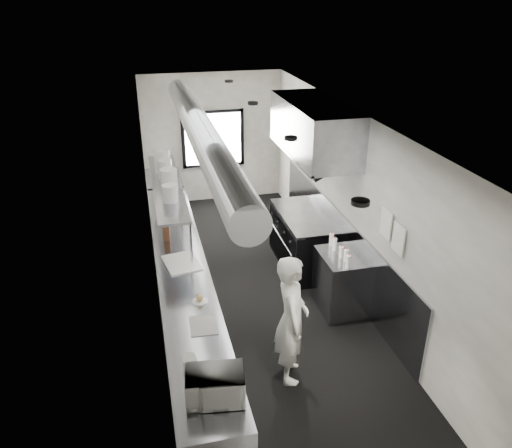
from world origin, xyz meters
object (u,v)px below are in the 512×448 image
exhaust_hood (314,129)px  prep_counter (184,295)px  plate_stack_d (162,161)px  squeeze_bottle_d (334,244)px  range (305,240)px  knife_block (166,231)px  squeeze_bottle_a (348,261)px  squeeze_bottle_e (331,239)px  plate_stack_c (165,169)px  small_plate (200,301)px  cutting_board (182,263)px  deli_tub_b (190,364)px  plate_stack_a (170,193)px  squeeze_bottle_b (346,256)px  deli_tub_a (190,360)px  line_cook (291,319)px  bottle_station (342,282)px  microwave (215,386)px  squeeze_bottle_c (341,252)px  pass_shelf (167,186)px  far_work_table (165,198)px

exhaust_hood → prep_counter: size_ratio=0.37×
plate_stack_d → squeeze_bottle_d: plate_stack_d is taller
range → knife_block: bearing=-173.9°
squeeze_bottle_a → knife_block: bearing=147.8°
squeeze_bottle_d → squeeze_bottle_e: bearing=86.2°
plate_stack_c → squeeze_bottle_d: bearing=-38.6°
range → squeeze_bottle_a: bearing=-89.1°
squeeze_bottle_a → squeeze_bottle_d: 0.51m
small_plate → cutting_board: bearing=96.9°
exhaust_hood → cutting_board: size_ratio=3.74×
knife_block → prep_counter: bearing=-74.5°
deli_tub_b → cutting_board: bearing=86.5°
plate_stack_a → squeeze_bottle_b: plate_stack_a is taller
deli_tub_a → squeeze_bottle_e: size_ratio=0.64×
line_cook → squeeze_bottle_d: 1.76m
plate_stack_c → squeeze_bottle_b: (2.30, -2.15, -0.74)m
line_cook → plate_stack_a: 2.63m
bottle_station → microwave: bearing=-134.2°
small_plate → microwave: bearing=-92.5°
bottle_station → deli_tub_b: (-2.42, -1.84, 0.50)m
microwave → knife_block: 3.47m
exhaust_hood → line_cook: exhaust_hood is taller
exhaust_hood → bottle_station: bearing=-87.8°
exhaust_hood → knife_block: bearing=-174.0°
small_plate → plate_stack_c: (-0.17, 2.68, 0.82)m
cutting_board → squeeze_bottle_a: size_ratio=3.16×
prep_counter → squeeze_bottle_d: 2.28m
small_plate → squeeze_bottle_c: size_ratio=1.05×
deli_tub_a → plate_stack_a: plate_stack_a is taller
prep_counter → squeeze_bottle_e: 2.30m
pass_shelf → plate_stack_c: size_ratio=9.62×
small_plate → prep_counter: bearing=98.2°
small_plate → squeeze_bottle_e: (2.10, 1.02, 0.09)m
knife_block → squeeze_bottle_b: knife_block is taller
far_work_table → plate_stack_c: size_ratio=3.85×
cutting_board → squeeze_bottle_b: 2.30m
range → line_cook: line_cook is taller
exhaust_hood → microwave: bearing=-120.5°
pass_shelf → squeeze_bottle_a: bearing=-41.9°
bottle_station → plate_stack_d: (-2.36, 2.28, 1.31)m
microwave → squeeze_bottle_e: 3.42m
prep_counter → pass_shelf: 1.85m
prep_counter → squeeze_bottle_b: squeeze_bottle_b is taller
microwave → plate_stack_c: 4.36m
cutting_board → squeeze_bottle_e: squeeze_bottle_e is taller
bottle_station → microwave: 3.27m
knife_block → plate_stack_d: 1.35m
cutting_board → plate_stack_c: plate_stack_c is taller
cutting_board → squeeze_bottle_e: size_ratio=2.96×
squeeze_bottle_a → deli_tub_b: bearing=-147.1°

